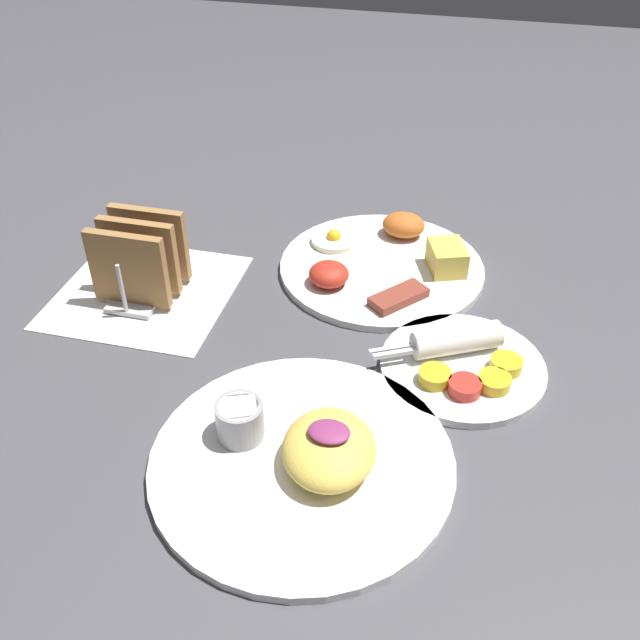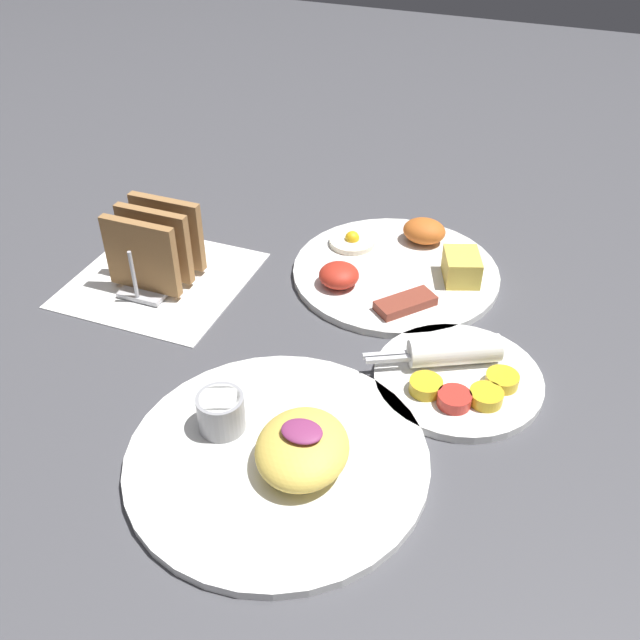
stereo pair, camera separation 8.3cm
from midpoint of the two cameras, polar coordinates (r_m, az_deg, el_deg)
name	(u,v)px [view 2 (the right image)]	position (r m, az deg, el deg)	size (l,w,h in m)	color
ground_plane	(300,351)	(0.83, 1.25, -2.64)	(3.00, 3.00, 0.00)	#47474C
napkin_flat	(161,279)	(0.96, -10.24, 3.14)	(0.22, 0.22, 0.00)	white
plate_breakfast	(398,268)	(0.96, 8.74, 4.08)	(0.27, 0.27, 0.05)	white
plate_condiments	(458,375)	(0.81, 13.90, -4.38)	(0.20, 0.19, 0.04)	white
plate_foreground	(280,452)	(0.70, 0.19, -10.65)	(0.30, 0.30, 0.06)	white
toast_rack	(155,247)	(0.94, -10.57, 5.66)	(0.10, 0.12, 0.10)	#B7B7BC
teaspoon	(384,488)	(0.69, 8.62, -13.28)	(0.09, 0.10, 0.01)	silver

